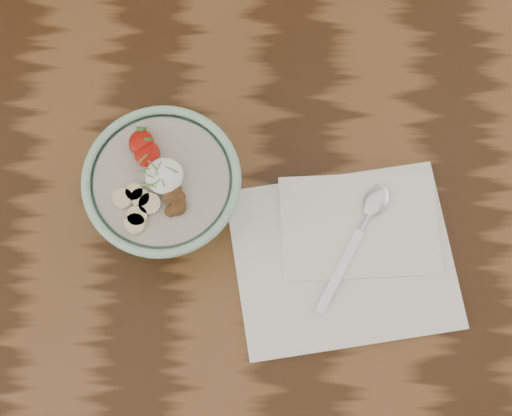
{
  "coord_description": "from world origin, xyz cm",
  "views": [
    {
      "loc": [
        14.88,
        -17.21,
        165.6
      ],
      "look_at": [
        14.84,
        5.63,
        86.29
      ],
      "focal_mm": 50.0,
      "sensor_mm": 36.0,
      "label": 1
    }
  ],
  "objects": [
    {
      "name": "breakfast_bowl",
      "position": [
        3.57,
        9.37,
        81.41
      ],
      "size": [
        19.08,
        19.08,
        12.41
      ],
      "rotation": [
        0.0,
        0.0,
        -0.33
      ],
      "color": "#8BBB9E",
      "rests_on": "table"
    },
    {
      "name": "napkin",
      "position": [
        26.55,
        2.82,
        75.72
      ],
      "size": [
        30.84,
        26.39,
        1.71
      ],
      "rotation": [
        0.0,
        0.0,
        0.15
      ],
      "color": "white",
      "rests_on": "table"
    },
    {
      "name": "table",
      "position": [
        0.0,
        0.0,
        65.7
      ],
      "size": [
        160.0,
        90.0,
        75.0
      ],
      "color": "black",
      "rests_on": "ground"
    },
    {
      "name": "spoon",
      "position": [
        29.18,
        7.0,
        77.12
      ],
      "size": [
        10.78,
        17.71,
        0.99
      ],
      "rotation": [
        0.0,
        0.0,
        -0.49
      ],
      "color": "silver",
      "rests_on": "napkin"
    }
  ]
}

